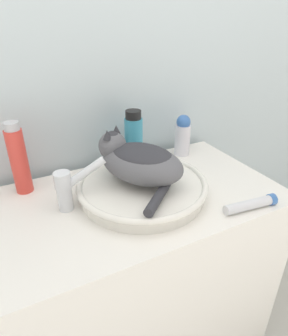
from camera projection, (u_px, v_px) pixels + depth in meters
The scene contains 10 objects.
wall_back at pixel (98, 54), 1.03m from camera, with size 8.00×0.05×2.40m.
vanity_counter at pixel (141, 282), 1.16m from camera, with size 0.91×0.53×0.80m.
sink_basin at pixel (142, 187), 0.96m from camera, with size 0.42×0.42×0.05m.
cat at pixel (139, 161), 0.92m from camera, with size 0.29×0.35×0.16m.
faucet at pixel (69, 186), 0.87m from camera, with size 0.15×0.05×0.16m.
lotion_bottle_white at pixel (183, 135), 1.20m from camera, with size 0.06×0.06×0.17m.
mouthwash_bottle at pixel (134, 140), 1.11m from camera, with size 0.07×0.07×0.22m.
deodorant_stick at pixel (114, 154), 1.09m from camera, with size 0.05×0.05×0.13m.
shampoo_bottle_tall at pixel (19, 159), 0.94m from camera, with size 0.05×0.05×0.24m.
cream_tube at pixel (251, 204), 0.89m from camera, with size 0.18×0.05×0.04m.
Camera 1 is at (-0.36, -0.47, 1.34)m, focal length 32.00 mm.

